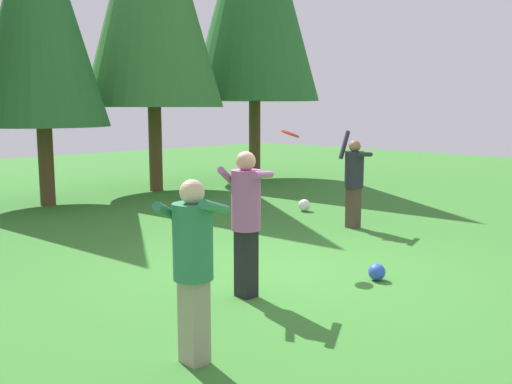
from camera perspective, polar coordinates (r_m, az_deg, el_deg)
ground_plane at (r=7.73m, az=2.30°, el=-7.90°), size 40.00×40.00×0.00m
person_thrower at (r=10.44m, az=9.76°, el=1.57°), size 0.57×0.58×1.76m
person_catcher at (r=6.49m, az=-1.00°, el=-1.96°), size 0.73×0.69×1.69m
person_bystander at (r=4.83m, az=-6.30°, el=-6.40°), size 0.71×0.69×1.59m
frisbee at (r=8.16m, az=3.43°, el=5.82°), size 0.36×0.36×0.12m
ball_red at (r=8.64m, az=-5.76°, el=-5.45°), size 0.21×0.21×0.21m
ball_white at (r=12.10m, az=4.84°, el=-1.33°), size 0.26×0.26×0.26m
ball_blue at (r=7.46m, az=11.98°, el=-7.81°), size 0.22×0.22×0.22m
tree_center at (r=13.68m, az=-20.96°, el=16.82°), size 2.88×2.88×6.87m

